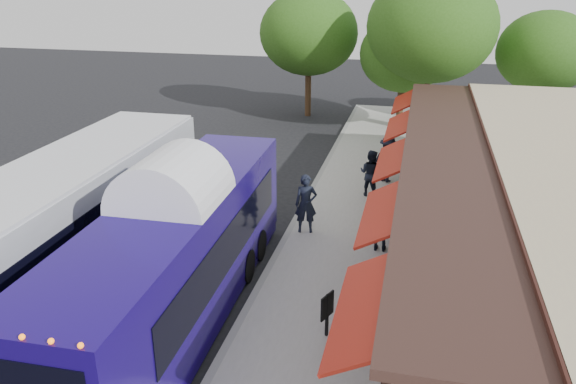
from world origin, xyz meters
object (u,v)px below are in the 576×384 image
Objects in this scene: city_bus at (58,224)px; sign_board at (327,308)px; ped_a at (306,204)px; ped_b at (371,173)px; coach_bus at (177,253)px; ped_c at (382,225)px; ped_d at (387,159)px.

city_bus is 11.46× the size of sign_board.
ped_a is 1.09× the size of ped_b.
coach_bus is 5.92m from ped_a.
ped_c is at bearing 120.30° from ped_b.
ped_b is 1.08× the size of ped_c.
ped_b is at bearing 51.32° from ped_a.
ped_d is at bearing 50.95° from city_bus.
coach_bus is at bearing -12.42° from city_bus.
ped_a is 1.76× the size of sign_board.
city_bus reaches higher than ped_c.
coach_bus is at bearing 47.62° from ped_c.
city_bus reaches higher than ped_b.
ped_c is 1.49× the size of sign_board.
ped_c is (8.36, 3.92, -0.92)m from city_bus.
sign_board is (-0.88, -4.71, -0.08)m from ped_c.
coach_bus is 10.01m from ped_b.
ped_b is 9.23m from sign_board.
ped_b is (1.74, 3.73, -0.08)m from ped_a.
city_bus is at bearing 68.55° from ped_b.
ped_a is 2.64m from ped_c.
ped_a is 5.74m from sign_board.
coach_bus reaches higher than city_bus.
coach_bus is at bearing -157.14° from sign_board.
coach_bus is 3.87m from city_bus.
city_bus is (-3.79, 0.80, 0.02)m from coach_bus.
ped_b is at bearing 47.47° from city_bus.
city_bus is 13.02m from ped_d.
ped_b is 0.95× the size of ped_d.
ped_b is at bearing 101.52° from ped_d.
ped_b is at bearing 112.18° from sign_board.
ped_d reaches higher than ped_b.
ped_c is at bearing 102.23° from sign_board.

